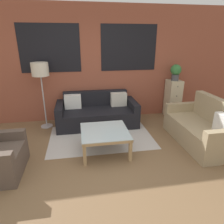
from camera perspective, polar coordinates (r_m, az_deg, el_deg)
The scene contains 9 objects.
ground_plane at distance 3.36m, azimuth -1.86°, elevation -16.77°, with size 16.00×16.00×0.00m, color brown.
wall_back_brick at distance 5.14m, azimuth -5.99°, elevation 13.33°, with size 8.40×0.09×2.80m.
rug at distance 4.39m, azimuth -3.11°, elevation -7.14°, with size 2.19×1.40×0.00m.
couch_dark at distance 4.94m, azimuth -4.29°, elevation -0.41°, with size 1.92×0.88×0.78m.
settee_vintage at distance 4.43m, azimuth 24.31°, elevation -4.37°, with size 0.80×1.62×0.92m.
coffee_table at distance 3.71m, azimuth -2.13°, elevation -6.24°, with size 0.86×0.86×0.43m.
floor_lamp at distance 4.79m, azimuth -19.81°, elevation 10.65°, with size 0.37×0.37×1.53m.
drawer_cabinet at distance 5.64m, azimuth 16.96°, elevation 3.71°, with size 0.34×0.41×0.99m.
potted_plant at distance 5.49m, azimuth 17.74°, elevation 10.99°, with size 0.27×0.27×0.41m.
Camera 1 is at (-0.36, -2.66, 2.03)m, focal length 32.00 mm.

